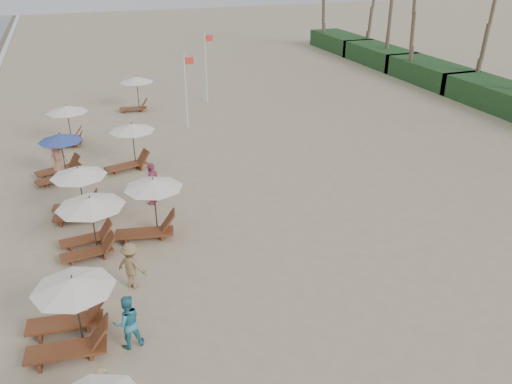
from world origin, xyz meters
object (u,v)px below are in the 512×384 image
object	(u,v)px
flag_pole_near	(186,88)
lounger_station_1	(67,314)
lounger_station_5	(66,124)
inland_station_2	(135,89)
inland_station_1	(129,143)
beachgoer_mid_a	(128,322)
beachgoer_far_a	(153,183)
inland_station_0	(149,206)
lounger_station_3	(76,191)
lounger_station_2	(88,222)
lounger_station_4	(58,159)
beachgoer_mid_b	(131,266)
beachgoer_far_b	(58,158)

from	to	relation	value
flag_pole_near	lounger_station_1	bearing A→B (deg)	-113.06
lounger_station_5	inland_station_2	distance (m)	7.00
inland_station_1	beachgoer_mid_a	size ratio (longest dim) A/B	1.71
lounger_station_1	inland_station_2	world-z (taller)	inland_station_2
beachgoer_mid_a	beachgoer_far_a	world-z (taller)	beachgoer_far_a
flag_pole_near	inland_station_0	bearing A→B (deg)	-109.48
lounger_station_3	flag_pole_near	distance (m)	11.85
lounger_station_2	lounger_station_1	bearing A→B (deg)	-100.18
lounger_station_1	beachgoer_far_a	world-z (taller)	lounger_station_1
lounger_station_4	lounger_station_2	bearing A→B (deg)	-82.74
beachgoer_mid_a	inland_station_1	bearing A→B (deg)	-104.30
inland_station_0	inland_station_2	distance (m)	17.08
inland_station_2	inland_station_0	bearing A→B (deg)	-96.45
lounger_station_1	lounger_station_5	size ratio (longest dim) A/B	1.13
lounger_station_5	inland_station_2	bearing A→B (deg)	49.40
lounger_station_3	lounger_station_2	bearing A→B (deg)	-84.98
lounger_station_5	beachgoer_far_a	world-z (taller)	lounger_station_5
inland_station_1	beachgoer_mid_b	bearing A→B (deg)	-97.32
lounger_station_5	beachgoer_mid_a	size ratio (longest dim) A/B	1.50
lounger_station_3	inland_station_2	size ratio (longest dim) A/B	0.96
inland_station_0	beachgoer_far_a	xyz separation A→B (m)	(0.59, 2.72, -0.33)
inland_station_2	beachgoer_mid_b	distance (m)	20.34
lounger_station_1	inland_station_1	world-z (taller)	inland_station_1
lounger_station_1	inland_station_1	size ratio (longest dim) A/B	0.99
lounger_station_3	flag_pole_near	bearing A→B (deg)	54.69
lounger_station_3	beachgoer_far_a	xyz separation A→B (m)	(3.08, 0.14, -0.20)
lounger_station_3	lounger_station_4	world-z (taller)	lounger_station_4
beachgoer_far_a	beachgoer_far_b	size ratio (longest dim) A/B	1.07
lounger_station_1	inland_station_1	bearing A→B (deg)	74.87
lounger_station_1	inland_station_0	xyz separation A→B (m)	(3.11, 5.23, 0.27)
inland_station_1	inland_station_2	xyz separation A→B (m)	(1.72, 9.99, 0.14)
lounger_station_5	inland_station_1	xyz separation A→B (m)	(2.83, -4.68, 0.13)
beachgoer_mid_b	lounger_station_4	bearing A→B (deg)	-37.85
lounger_station_2	inland_station_2	size ratio (longest dim) A/B	1.01
beachgoer_mid_b	inland_station_1	bearing A→B (deg)	-56.78
inland_station_0	inland_station_2	bearing A→B (deg)	83.55
lounger_station_5	inland_station_1	bearing A→B (deg)	-58.78
inland_station_2	lounger_station_4	bearing A→B (deg)	-116.59
lounger_station_3	beachgoer_far_b	size ratio (longest dim) A/B	1.39
lounger_station_2	lounger_station_5	distance (m)	12.04
lounger_station_2	beachgoer_mid_a	world-z (taller)	lounger_station_2
lounger_station_1	lounger_station_2	bearing A→B (deg)	79.82
inland_station_0	lounger_station_2	bearing A→B (deg)	-170.39
inland_station_1	beachgoer_far_b	size ratio (longest dim) A/B	1.57
lounger_station_2	lounger_station_5	xyz separation A→B (m)	(-0.41, 12.03, 0.01)
lounger_station_1	beachgoer_mid_b	world-z (taller)	lounger_station_1
inland_station_1	beachgoer_mid_b	xyz separation A→B (m)	(-1.30, -10.11, -0.53)
lounger_station_2	beachgoer_mid_b	xyz separation A→B (m)	(1.13, -2.76, -0.38)
inland_station_0	flag_pole_near	size ratio (longest dim) A/B	0.65
beachgoer_far_b	inland_station_1	bearing A→B (deg)	-44.08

